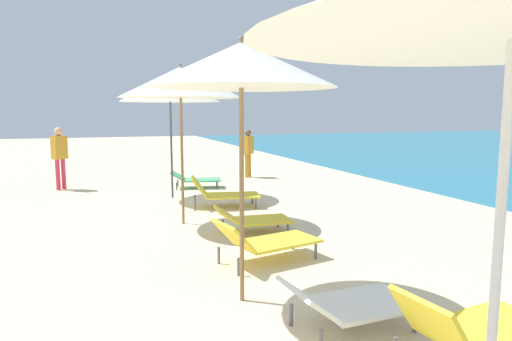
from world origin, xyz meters
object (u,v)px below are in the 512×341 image
object	(u,v)px
lounger_fourth_shoreside	(223,193)
person_walking_far	(248,149)
lounger_third_shoreside	(265,240)
lounger_third_inland	(348,303)
umbrella_farthest	(170,88)
lounger_fourth_inland	(252,219)
lounger_farthest_shoreside	(195,179)
umbrella_third	(241,66)
lounger_second_shoreside	(471,326)
person_walking_mid	(59,152)
umbrella_fourth	(180,83)

from	to	relation	value
lounger_fourth_shoreside	person_walking_far	distance (m)	4.60
lounger_third_shoreside	lounger_third_inland	size ratio (longest dim) A/B	1.20
umbrella_farthest	person_walking_far	xyz separation A→B (m)	(2.81, 2.67, -1.70)
lounger_fourth_inland	lounger_farthest_shoreside	size ratio (longest dim) A/B	0.91
person_walking_far	lounger_third_shoreside	bearing A→B (deg)	-56.49
lounger_fourth_inland	umbrella_farthest	bearing A→B (deg)	106.37
umbrella_farthest	lounger_third_inland	bearing A→B (deg)	-86.05
lounger_third_inland	umbrella_farthest	bearing A→B (deg)	91.07
umbrella_third	umbrella_farthest	world-z (taller)	umbrella_farthest
lounger_third_shoreside	lounger_fourth_shoreside	world-z (taller)	lounger_fourth_shoreside
lounger_second_shoreside	person_walking_mid	bearing A→B (deg)	102.43
lounger_fourth_inland	lounger_fourth_shoreside	bearing A→B (deg)	92.23
lounger_third_shoreside	lounger_third_inland	world-z (taller)	lounger_third_shoreside
umbrella_fourth	person_walking_mid	xyz separation A→B (m)	(-2.38, 4.76, -1.57)
umbrella_third	umbrella_farthest	xyz separation A→B (m)	(0.24, 6.27, 0.07)
lounger_third_shoreside	umbrella_fourth	xyz separation A→B (m)	(-0.67, 2.52, 2.27)
lounger_third_inland	umbrella_fourth	distance (m)	5.21
umbrella_fourth	lounger_fourth_shoreside	world-z (taller)	umbrella_fourth
umbrella_farthest	person_walking_far	size ratio (longest dim) A/B	1.98
umbrella_third	lounger_third_inland	size ratio (longest dim) A/B	2.18
umbrella_third	umbrella_farthest	size ratio (longest dim) A/B	0.95
umbrella_farthest	lounger_third_shoreside	bearing A→B (deg)	-84.99
lounger_second_shoreside	lounger_fourth_inland	bearing A→B (deg)	86.77
lounger_third_inland	person_walking_far	distance (m)	10.20
umbrella_fourth	lounger_second_shoreside	bearing A→B (deg)	-76.52
lounger_second_shoreside	lounger_fourth_shoreside	size ratio (longest dim) A/B	0.91
lounger_third_shoreside	umbrella_farthest	size ratio (longest dim) A/B	0.52
lounger_third_shoreside	umbrella_fourth	world-z (taller)	umbrella_fourth
lounger_third_inland	lounger_second_shoreside	bearing A→B (deg)	-58.67
lounger_second_shoreside	umbrella_fourth	world-z (taller)	umbrella_fourth
umbrella_third	person_walking_mid	xyz separation A→B (m)	(-2.36, 8.40, -1.52)
umbrella_third	person_walking_mid	world-z (taller)	umbrella_third
lounger_third_inland	umbrella_fourth	bearing A→B (deg)	95.98
lounger_fourth_shoreside	lounger_fourth_inland	bearing A→B (deg)	-80.50
person_walking_mid	lounger_third_shoreside	bearing A→B (deg)	-15.93
lounger_third_shoreside	umbrella_fourth	bearing A→B (deg)	92.29
lounger_farthest_shoreside	umbrella_third	bearing A→B (deg)	-85.24
lounger_farthest_shoreside	person_walking_far	world-z (taller)	person_walking_far
lounger_fourth_shoreside	lounger_farthest_shoreside	xyz separation A→B (m)	(-0.04, 2.68, -0.06)
lounger_fourth_inland	umbrella_fourth	bearing A→B (deg)	138.37
umbrella_farthest	lounger_fourth_shoreside	bearing A→B (deg)	-59.39
lounger_second_shoreside	lounger_fourth_inland	size ratio (longest dim) A/B	1.08
umbrella_third	lounger_fourth_inland	size ratio (longest dim) A/B	2.14
person_walking_mid	umbrella_third	bearing A→B (deg)	-22.98
person_walking_far	person_walking_mid	bearing A→B (deg)	-124.08
umbrella_third	lounger_third_shoreside	xyz separation A→B (m)	(0.69, 1.12, -2.22)
lounger_second_shoreside	person_walking_mid	xyz separation A→B (m)	(-3.70, 10.26, 0.66)
lounger_farthest_shoreside	person_walking_far	xyz separation A→B (m)	(1.99, 1.44, 0.65)
lounger_farthest_shoreside	umbrella_fourth	bearing A→B (deg)	-92.25
lounger_second_shoreside	umbrella_third	bearing A→B (deg)	118.33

